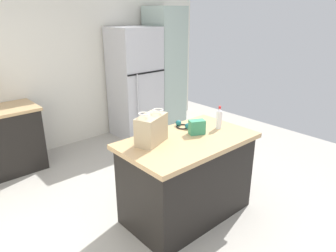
% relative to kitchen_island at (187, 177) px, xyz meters
% --- Properties ---
extents(ground, '(6.52, 6.52, 0.00)m').
position_rel_kitchen_island_xyz_m(ground, '(-0.05, 0.01, -0.45)').
color(ground, '#ADA89E').
extents(back_wall, '(5.44, 0.13, 2.69)m').
position_rel_kitchen_island_xyz_m(back_wall, '(-0.07, 2.68, 0.90)').
color(back_wall, silver).
rests_on(back_wall, ground).
extents(kitchen_island, '(1.37, 0.82, 0.89)m').
position_rel_kitchen_island_xyz_m(kitchen_island, '(0.00, 0.00, 0.00)').
color(kitchen_island, black).
rests_on(kitchen_island, ground).
extents(refrigerator, '(0.76, 0.69, 1.84)m').
position_rel_kitchen_island_xyz_m(refrigerator, '(1.01, 2.28, 0.47)').
color(refrigerator, '#B7B7BC').
rests_on(refrigerator, ground).
extents(tall_cabinet, '(0.55, 0.61, 2.16)m').
position_rel_kitchen_island_xyz_m(tall_cabinet, '(1.68, 2.28, 0.63)').
color(tall_cabinet, '#9EB2A8').
rests_on(tall_cabinet, ground).
extents(shopping_bag, '(0.38, 0.29, 0.32)m').
position_rel_kitchen_island_xyz_m(shopping_bag, '(-0.34, 0.16, 0.58)').
color(shopping_bag, tan).
rests_on(shopping_bag, kitchen_island).
extents(small_box, '(0.19, 0.15, 0.15)m').
position_rel_kitchen_island_xyz_m(small_box, '(0.16, 0.03, 0.52)').
color(small_box, '#388E66').
rests_on(small_box, kitchen_island).
extents(bottle, '(0.06, 0.06, 0.25)m').
position_rel_kitchen_island_xyz_m(bottle, '(0.45, -0.02, 0.55)').
color(bottle, white).
rests_on(bottle, kitchen_island).
extents(ear_defenders, '(0.16, 0.20, 0.06)m').
position_rel_kitchen_island_xyz_m(ear_defenders, '(0.19, 0.26, 0.46)').
color(ear_defenders, black).
rests_on(ear_defenders, kitchen_island).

